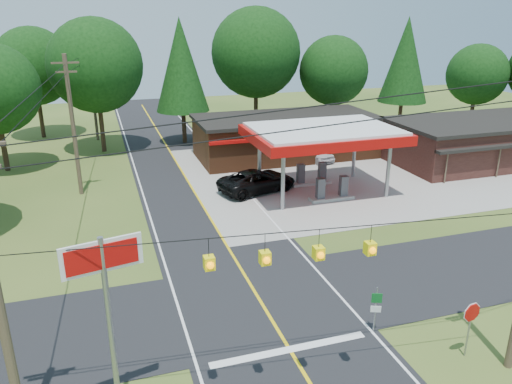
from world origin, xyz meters
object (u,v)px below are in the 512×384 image
object	(u,v)px
sedan_car	(314,152)
big_stop_sign	(106,289)
gas_canopy	(323,136)
octagonal_stop_sign	(471,317)
suv_car	(257,181)

from	to	relation	value
sedan_car	big_stop_sign	xyz separation A→B (m)	(-18.58, -26.01, 4.01)
gas_canopy	octagonal_stop_sign	xyz separation A→B (m)	(-2.65, -19.01, -2.49)
sedan_car	octagonal_stop_sign	world-z (taller)	octagonal_stop_sign
sedan_car	gas_canopy	bearing A→B (deg)	-122.96
sedan_car	octagonal_stop_sign	size ratio (longest dim) A/B	1.86
suv_car	octagonal_stop_sign	xyz separation A→B (m)	(1.85, -20.51, 0.95)
octagonal_stop_sign	gas_canopy	bearing A→B (deg)	82.08
gas_canopy	big_stop_sign	xyz separation A→B (m)	(-15.58, -18.01, 0.50)
gas_canopy	suv_car	bearing A→B (deg)	161.57
octagonal_stop_sign	suv_car	bearing A→B (deg)	95.16
big_stop_sign	octagonal_stop_sign	world-z (taller)	big_stop_sign
suv_car	big_stop_sign	distance (m)	22.78
suv_car	big_stop_sign	bearing A→B (deg)	135.17
sedan_car	big_stop_sign	size ratio (longest dim) A/B	0.69
gas_canopy	sedan_car	distance (m)	9.24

